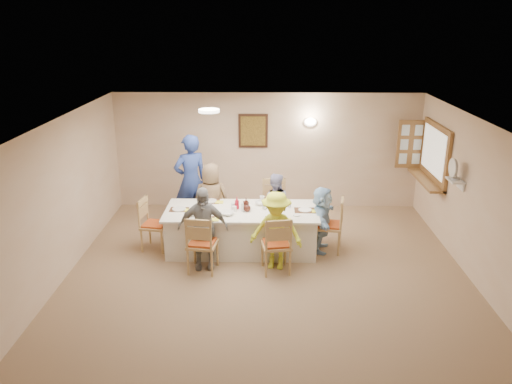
{
  "coord_description": "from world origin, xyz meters",
  "views": [
    {
      "loc": [
        -0.04,
        -6.91,
        3.95
      ],
      "look_at": [
        -0.2,
        1.4,
        1.05
      ],
      "focal_mm": 35.0,
      "sensor_mm": 36.0,
      "label": 1
    }
  ],
  "objects_px": {
    "diner_front_left": "(203,228)",
    "diner_right_end": "(322,219)",
    "diner_front_right": "(276,231)",
    "dining_table": "(242,230)",
    "chair_right_end": "(329,224)",
    "desk_fan": "(455,172)",
    "serving_hatch": "(435,154)",
    "chair_left_end": "(155,224)",
    "diner_back_left": "(211,199)",
    "diner_back_right": "(275,204)",
    "chair_front_right": "(276,243)",
    "chair_back_right": "(275,207)",
    "condiment_ketchup": "(237,203)",
    "chair_back_left": "(212,209)",
    "chair_front_left": "(202,243)",
    "caregiver": "(191,181)"
  },
  "relations": [
    {
      "from": "chair_left_end",
      "to": "serving_hatch",
      "type": "bearing_deg",
      "value": -68.04
    },
    {
      "from": "chair_front_left",
      "to": "diner_front_right",
      "type": "distance_m",
      "value": 1.22
    },
    {
      "from": "chair_back_left",
      "to": "chair_left_end",
      "type": "xyz_separation_m",
      "value": [
        -0.95,
        -0.8,
        0.02
      ]
    },
    {
      "from": "diner_front_left",
      "to": "condiment_ketchup",
      "type": "distance_m",
      "value": 0.92
    },
    {
      "from": "diner_front_left",
      "to": "diner_right_end",
      "type": "xyz_separation_m",
      "value": [
        2.02,
        0.68,
        -0.11
      ]
    },
    {
      "from": "chair_front_right",
      "to": "chair_right_end",
      "type": "xyz_separation_m",
      "value": [
        0.95,
        0.8,
        0.0
      ]
    },
    {
      "from": "chair_right_end",
      "to": "serving_hatch",
      "type": "bearing_deg",
      "value": 129.24
    },
    {
      "from": "chair_back_right",
      "to": "chair_front_right",
      "type": "distance_m",
      "value": 1.6
    },
    {
      "from": "chair_front_right",
      "to": "diner_back_right",
      "type": "bearing_deg",
      "value": -99.02
    },
    {
      "from": "chair_left_end",
      "to": "diner_front_left",
      "type": "relative_size",
      "value": 0.68
    },
    {
      "from": "diner_front_left",
      "to": "diner_right_end",
      "type": "bearing_deg",
      "value": 15.04
    },
    {
      "from": "diner_back_right",
      "to": "diner_front_left",
      "type": "distance_m",
      "value": 1.82
    },
    {
      "from": "serving_hatch",
      "to": "condiment_ketchup",
      "type": "relative_size",
      "value": 6.85
    },
    {
      "from": "diner_back_left",
      "to": "condiment_ketchup",
      "type": "xyz_separation_m",
      "value": [
        0.52,
        -0.62,
        0.16
      ]
    },
    {
      "from": "diner_front_left",
      "to": "diner_front_right",
      "type": "height_order",
      "value": "diner_front_left"
    },
    {
      "from": "diner_front_right",
      "to": "chair_right_end",
      "type": "bearing_deg",
      "value": 47.28
    },
    {
      "from": "serving_hatch",
      "to": "chair_back_left",
      "type": "relative_size",
      "value": 1.62
    },
    {
      "from": "dining_table",
      "to": "chair_right_end",
      "type": "bearing_deg",
      "value": 0.0
    },
    {
      "from": "chair_back_left",
      "to": "diner_back_right",
      "type": "bearing_deg",
      "value": -12.31
    },
    {
      "from": "chair_back_left",
      "to": "diner_front_left",
      "type": "height_order",
      "value": "diner_front_left"
    },
    {
      "from": "diner_back_left",
      "to": "diner_back_right",
      "type": "xyz_separation_m",
      "value": [
        1.2,
        0.0,
        -0.09
      ]
    },
    {
      "from": "dining_table",
      "to": "chair_right_end",
      "type": "xyz_separation_m",
      "value": [
        1.55,
        0.0,
        0.12
      ]
    },
    {
      "from": "caregiver",
      "to": "condiment_ketchup",
      "type": "bearing_deg",
      "value": 103.12
    },
    {
      "from": "desk_fan",
      "to": "serving_hatch",
      "type": "bearing_deg",
      "value": 85.34
    },
    {
      "from": "chair_front_right",
      "to": "chair_right_end",
      "type": "distance_m",
      "value": 1.24
    },
    {
      "from": "desk_fan",
      "to": "chair_back_right",
      "type": "bearing_deg",
      "value": 161.11
    },
    {
      "from": "chair_front_left",
      "to": "chair_front_right",
      "type": "relative_size",
      "value": 1.01
    },
    {
      "from": "dining_table",
      "to": "caregiver",
      "type": "distance_m",
      "value": 1.65
    },
    {
      "from": "chair_front_left",
      "to": "diner_front_left",
      "type": "relative_size",
      "value": 0.71
    },
    {
      "from": "serving_hatch",
      "to": "diner_back_left",
      "type": "xyz_separation_m",
      "value": [
        -4.27,
        -0.46,
        -0.79
      ]
    },
    {
      "from": "chair_left_end",
      "to": "diner_back_right",
      "type": "distance_m",
      "value": 2.26
    },
    {
      "from": "chair_front_left",
      "to": "chair_back_left",
      "type": "bearing_deg",
      "value": -82.01
    },
    {
      "from": "diner_back_right",
      "to": "diner_front_right",
      "type": "height_order",
      "value": "diner_front_right"
    },
    {
      "from": "condiment_ketchup",
      "to": "diner_back_left",
      "type": "bearing_deg",
      "value": 129.89
    },
    {
      "from": "chair_back_right",
      "to": "diner_front_right",
      "type": "xyz_separation_m",
      "value": [
        0.0,
        -1.48,
        0.15
      ]
    },
    {
      "from": "chair_front_left",
      "to": "condiment_ketchup",
      "type": "height_order",
      "value": "chair_front_left"
    },
    {
      "from": "dining_table",
      "to": "chair_back_right",
      "type": "relative_size",
      "value": 2.6
    },
    {
      "from": "condiment_ketchup",
      "to": "chair_left_end",
      "type": "bearing_deg",
      "value": -177.72
    },
    {
      "from": "chair_back_left",
      "to": "diner_right_end",
      "type": "xyz_separation_m",
      "value": [
        2.02,
        -0.8,
        0.14
      ]
    },
    {
      "from": "diner_back_left",
      "to": "diner_front_right",
      "type": "xyz_separation_m",
      "value": [
        1.2,
        -1.36,
        -0.04
      ]
    },
    {
      "from": "chair_back_right",
      "to": "diner_back_right",
      "type": "bearing_deg",
      "value": -92.81
    },
    {
      "from": "dining_table",
      "to": "chair_front_right",
      "type": "distance_m",
      "value": 1.01
    },
    {
      "from": "desk_fan",
      "to": "diner_right_end",
      "type": "bearing_deg",
      "value": 174.35
    },
    {
      "from": "dining_table",
      "to": "diner_front_left",
      "type": "relative_size",
      "value": 1.91
    },
    {
      "from": "serving_hatch",
      "to": "desk_fan",
      "type": "distance_m",
      "value": 1.36
    },
    {
      "from": "chair_back_left",
      "to": "diner_front_right",
      "type": "relative_size",
      "value": 0.69
    },
    {
      "from": "chair_back_right",
      "to": "caregiver",
      "type": "bearing_deg",
      "value": 165.22
    },
    {
      "from": "chair_front_right",
      "to": "chair_back_right",
      "type": "bearing_deg",
      "value": -99.02
    },
    {
      "from": "desk_fan",
      "to": "chair_right_end",
      "type": "xyz_separation_m",
      "value": [
        -2.01,
        0.21,
        -1.05
      ]
    },
    {
      "from": "chair_right_end",
      "to": "desk_fan",
      "type": "bearing_deg",
      "value": 94.93
    }
  ]
}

